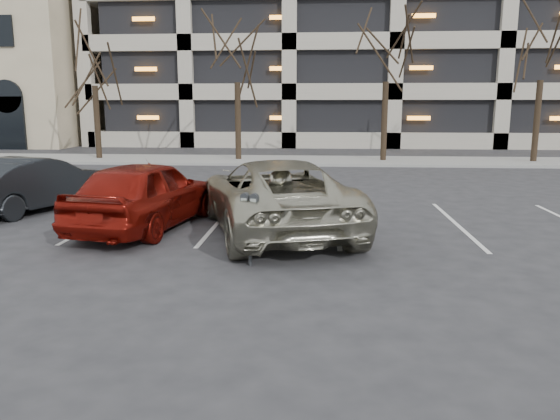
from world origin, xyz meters
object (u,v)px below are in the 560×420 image
at_px(tree_c, 388,30).
at_px(car_dark, 36,183).
at_px(parking_meter, 250,211).
at_px(tree_a, 92,39).
at_px(car_red, 146,194).
at_px(tree_b, 237,32).
at_px(tree_d, 545,27).
at_px(suv_silver, 276,196).

bearing_deg(tree_c, car_dark, -129.42).
bearing_deg(car_dark, parking_meter, 164.58).
xyz_separation_m(tree_a, tree_c, (14.00, 0.00, 0.24)).
bearing_deg(car_red, car_dark, -17.84).
distance_m(tree_b, tree_c, 7.00).
distance_m(parking_meter, car_dark, 7.79).
relative_size(parking_meter, car_dark, 0.29).
distance_m(tree_c, tree_d, 7.00).
bearing_deg(suv_silver, tree_b, -95.47).
bearing_deg(tree_b, tree_d, 0.00).
bearing_deg(tree_c, tree_a, 180.00).
relative_size(tree_d, suv_silver, 1.35).
xyz_separation_m(tree_c, car_red, (-6.90, -14.62, -5.28)).
bearing_deg(suv_silver, parking_meter, 67.83).
bearing_deg(tree_d, car_dark, -143.90).
bearing_deg(car_dark, tree_b, -84.39).
distance_m(parking_meter, car_red, 3.84).
xyz_separation_m(tree_b, tree_d, (14.00, 0.00, 0.10)).
bearing_deg(tree_d, tree_b, 180.00).
relative_size(tree_b, tree_c, 1.00).
height_order(tree_a, suv_silver, tree_a).
distance_m(tree_a, tree_b, 7.00).
relative_size(tree_a, suv_silver, 1.28).
relative_size(tree_a, parking_meter, 6.45).
bearing_deg(tree_b, parking_meter, -80.81).
bearing_deg(tree_c, car_red, -115.26).
relative_size(tree_c, tree_d, 0.99).
bearing_deg(parking_meter, tree_c, 90.97).
bearing_deg(parking_meter, tree_d, 71.72).
bearing_deg(tree_a, car_red, -64.10).
height_order(tree_c, tree_d, tree_d).
distance_m(tree_a, car_dark, 14.17).
relative_size(tree_b, suv_silver, 1.33).
height_order(tree_c, suv_silver, tree_c).
xyz_separation_m(tree_c, tree_d, (7.00, 0.00, 0.08)).
height_order(tree_c, car_dark, tree_c).
distance_m(tree_c, suv_silver, 16.15).
distance_m(tree_a, tree_c, 14.00).
height_order(suv_silver, car_red, suv_silver).
bearing_deg(tree_c, parking_meter, -103.60).
xyz_separation_m(tree_b, parking_meter, (2.81, -17.34, -5.09)).
distance_m(tree_b, car_dark, 14.24).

